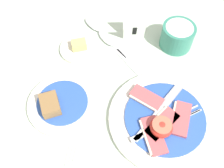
# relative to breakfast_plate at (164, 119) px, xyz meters

# --- Properties ---
(ground_plane) EXTENTS (3.00, 3.00, 0.00)m
(ground_plane) POSITION_rel_breakfast_plate_xyz_m (-0.07, 0.01, -0.01)
(ground_plane) COLOR #B7CCB7
(breakfast_plate) EXTENTS (0.27, 0.27, 0.04)m
(breakfast_plate) POSITION_rel_breakfast_plate_xyz_m (0.00, 0.00, 0.00)
(breakfast_plate) COLOR silver
(breakfast_plate) RESTS_ON ground_plane
(bread_plate) EXTENTS (0.17, 0.17, 0.04)m
(bread_plate) POSITION_rel_breakfast_plate_xyz_m (-0.24, 0.05, 0.00)
(bread_plate) COLOR silver
(bread_plate) RESTS_ON ground_plane
(sugar_cup) EXTENTS (0.09, 0.09, 0.07)m
(sugar_cup) POSITION_rel_breakfast_plate_xyz_m (0.07, 0.24, 0.03)
(sugar_cup) COLOR #337F6B
(sugar_cup) RESTS_ON ground_plane
(butter_dish) EXTENTS (0.11, 0.11, 0.03)m
(butter_dish) POSITION_rel_breakfast_plate_xyz_m (-0.21, 0.23, -0.00)
(butter_dish) COLOR silver
(butter_dish) RESTS_ON ground_plane
(number_card) EXTENTS (0.06, 0.05, 0.07)m
(number_card) POSITION_rel_breakfast_plate_xyz_m (-0.05, 0.27, 0.03)
(number_card) COLOR white
(number_card) RESTS_ON ground_plane
(teaspoon_by_saucer) EXTENTS (0.12, 0.17, 0.01)m
(teaspoon_by_saucer) POSITION_rel_breakfast_plate_xyz_m (-0.12, 0.24, -0.01)
(teaspoon_by_saucer) COLOR silver
(teaspoon_by_saucer) RESTS_ON ground_plane
(teaspoon_near_cup) EXTENTS (0.13, 0.16, 0.01)m
(teaspoon_near_cup) POSITION_rel_breakfast_plate_xyz_m (-0.15, 0.30, -0.01)
(teaspoon_near_cup) COLOR silver
(teaspoon_near_cup) RESTS_ON ground_plane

